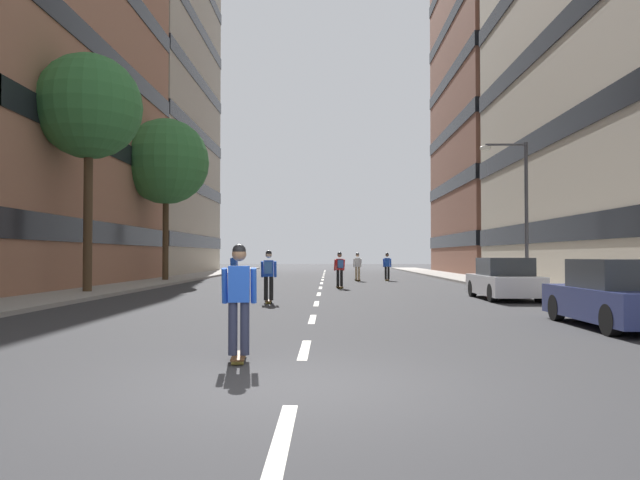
{
  "coord_description": "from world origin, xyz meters",
  "views": [
    {
      "loc": [
        0.41,
        -7.49,
        1.6
      ],
      "look_at": [
        0.0,
        21.35,
        2.33
      ],
      "focal_mm": 34.54,
      "sensor_mm": 36.0,
      "label": 1
    }
  ],
  "objects_px": {
    "street_tree_mid": "(166,162)",
    "skater_5": "(358,265)",
    "street_tree_near": "(89,107)",
    "skater_0": "(387,265)",
    "parked_car_near": "(504,280)",
    "skater_1": "(239,296)",
    "skater_4": "(340,268)",
    "parked_car_mid": "(618,296)",
    "skater_2": "(234,264)",
    "skater_3": "(269,273)",
    "streetlamp_right": "(518,198)"
  },
  "relations": [
    {
      "from": "street_tree_mid",
      "to": "skater_1",
      "type": "height_order",
      "value": "street_tree_mid"
    },
    {
      "from": "street_tree_near",
      "to": "skater_0",
      "type": "bearing_deg",
      "value": 46.15
    },
    {
      "from": "skater_0",
      "to": "skater_2",
      "type": "xyz_separation_m",
      "value": [
        -10.45,
        4.24,
        0.0
      ]
    },
    {
      "from": "skater_2",
      "to": "skater_3",
      "type": "xyz_separation_m",
      "value": [
        4.7,
        -22.8,
        0.03
      ]
    },
    {
      "from": "skater_0",
      "to": "skater_5",
      "type": "distance_m",
      "value": 2.0
    },
    {
      "from": "street_tree_mid",
      "to": "skater_4",
      "type": "distance_m",
      "value": 14.09
    },
    {
      "from": "street_tree_mid",
      "to": "skater_1",
      "type": "distance_m",
      "value": 29.7
    },
    {
      "from": "parked_car_near",
      "to": "skater_1",
      "type": "xyz_separation_m",
      "value": [
        -7.77,
        -13.23,
        0.29
      ]
    },
    {
      "from": "skater_1",
      "to": "skater_4",
      "type": "distance_m",
      "value": 20.73
    },
    {
      "from": "street_tree_near",
      "to": "skater_4",
      "type": "relative_size",
      "value": 5.5
    },
    {
      "from": "skater_2",
      "to": "skater_5",
      "type": "bearing_deg",
      "value": -29.54
    },
    {
      "from": "parked_car_mid",
      "to": "parked_car_near",
      "type": "bearing_deg",
      "value": 90.0
    },
    {
      "from": "skater_1",
      "to": "skater_4",
      "type": "relative_size",
      "value": 1.0
    },
    {
      "from": "parked_car_near",
      "to": "streetlamp_right",
      "type": "height_order",
      "value": "streetlamp_right"
    },
    {
      "from": "skater_1",
      "to": "skater_3",
      "type": "height_order",
      "value": "same"
    },
    {
      "from": "street_tree_mid",
      "to": "skater_4",
      "type": "bearing_deg",
      "value": -34.2
    },
    {
      "from": "skater_1",
      "to": "street_tree_near",
      "type": "bearing_deg",
      "value": 118.49
    },
    {
      "from": "parked_car_mid",
      "to": "street_tree_mid",
      "type": "bearing_deg",
      "value": 124.92
    },
    {
      "from": "parked_car_near",
      "to": "street_tree_mid",
      "type": "bearing_deg",
      "value": 138.34
    },
    {
      "from": "parked_car_mid",
      "to": "skater_4",
      "type": "relative_size",
      "value": 2.47
    },
    {
      "from": "streetlamp_right",
      "to": "skater_4",
      "type": "relative_size",
      "value": 3.65
    },
    {
      "from": "streetlamp_right",
      "to": "skater_5",
      "type": "bearing_deg",
      "value": 120.35
    },
    {
      "from": "street_tree_near",
      "to": "skater_0",
      "type": "relative_size",
      "value": 5.5
    },
    {
      "from": "parked_car_near",
      "to": "skater_3",
      "type": "relative_size",
      "value": 2.47
    },
    {
      "from": "skater_3",
      "to": "skater_4",
      "type": "distance_m",
      "value": 9.67
    },
    {
      "from": "parked_car_mid",
      "to": "skater_2",
      "type": "height_order",
      "value": "skater_2"
    },
    {
      "from": "street_tree_near",
      "to": "skater_4",
      "type": "bearing_deg",
      "value": 25.32
    },
    {
      "from": "street_tree_mid",
      "to": "skater_5",
      "type": "xyz_separation_m",
      "value": [
        11.7,
        1.55,
        -6.31
      ]
    },
    {
      "from": "parked_car_mid",
      "to": "street_tree_near",
      "type": "relative_size",
      "value": 0.45
    },
    {
      "from": "skater_0",
      "to": "skater_2",
      "type": "distance_m",
      "value": 11.27
    },
    {
      "from": "parked_car_near",
      "to": "skater_3",
      "type": "xyz_separation_m",
      "value": [
        -8.43,
        -1.91,
        0.32
      ]
    },
    {
      "from": "skater_2",
      "to": "skater_1",
      "type": "bearing_deg",
      "value": -81.07
    },
    {
      "from": "street_tree_near",
      "to": "skater_3",
      "type": "bearing_deg",
      "value": -29.14
    },
    {
      "from": "skater_2",
      "to": "skater_4",
      "type": "height_order",
      "value": "same"
    },
    {
      "from": "parked_car_mid",
      "to": "skater_0",
      "type": "bearing_deg",
      "value": 96.01
    },
    {
      "from": "streetlamp_right",
      "to": "skater_1",
      "type": "relative_size",
      "value": 3.65
    },
    {
      "from": "street_tree_near",
      "to": "skater_1",
      "type": "bearing_deg",
      "value": -61.51
    },
    {
      "from": "street_tree_mid",
      "to": "skater_5",
      "type": "height_order",
      "value": "street_tree_mid"
    },
    {
      "from": "skater_3",
      "to": "skater_5",
      "type": "xyz_separation_m",
      "value": [
        3.84,
        17.96,
        -0.03
      ]
    },
    {
      "from": "street_tree_near",
      "to": "skater_4",
      "type": "xyz_separation_m",
      "value": [
        10.43,
        4.94,
        -6.7
      ]
    },
    {
      "from": "street_tree_mid",
      "to": "skater_5",
      "type": "relative_size",
      "value": 5.49
    },
    {
      "from": "street_tree_mid",
      "to": "skater_0",
      "type": "xyz_separation_m",
      "value": [
        13.61,
        2.15,
        -6.31
      ]
    },
    {
      "from": "parked_car_mid",
      "to": "street_tree_mid",
      "type": "relative_size",
      "value": 0.45
    },
    {
      "from": "parked_car_mid",
      "to": "skater_5",
      "type": "distance_m",
      "value": 25.32
    },
    {
      "from": "parked_car_near",
      "to": "skater_3",
      "type": "height_order",
      "value": "skater_3"
    },
    {
      "from": "skater_3",
      "to": "street_tree_near",
      "type": "bearing_deg",
      "value": 150.86
    },
    {
      "from": "skater_0",
      "to": "skater_4",
      "type": "height_order",
      "value": "same"
    },
    {
      "from": "skater_5",
      "to": "skater_1",
      "type": "bearing_deg",
      "value": -96.19
    },
    {
      "from": "street_tree_near",
      "to": "skater_2",
      "type": "xyz_separation_m",
      "value": [
        3.17,
        18.41,
        -6.73
      ]
    },
    {
      "from": "parked_car_mid",
      "to": "streetlamp_right",
      "type": "xyz_separation_m",
      "value": [
        2.01,
        13.62,
        3.44
      ]
    }
  ]
}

